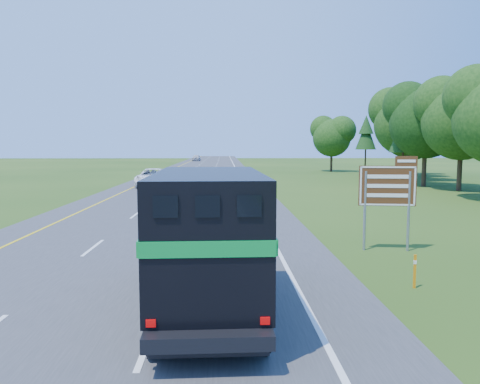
{
  "coord_description": "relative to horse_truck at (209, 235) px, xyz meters",
  "views": [
    {
      "loc": [
        3.42,
        -7.55,
        4.09
      ],
      "look_at": [
        4.24,
        16.65,
        1.7
      ],
      "focal_mm": 35.0,
      "sensor_mm": 36.0,
      "label": 1
    }
  ],
  "objects": [
    {
      "name": "road",
      "position": [
        -3.04,
        46.05,
        -1.86
      ],
      "size": [
        15.0,
        260.0,
        0.04
      ],
      "primitive_type": "cube",
      "color": "#38383A",
      "rests_on": "ground"
    },
    {
      "name": "lane_markings",
      "position": [
        -3.04,
        46.05,
        -1.84
      ],
      "size": [
        11.15,
        260.0,
        0.01
      ],
      "color": "yellow",
      "rests_on": "road"
    },
    {
      "name": "horse_truck",
      "position": [
        0.0,
        0.0,
        0.0
      ],
      "size": [
        2.64,
        7.84,
        3.44
      ],
      "rotation": [
        0.0,
        0.0,
        0.03
      ],
      "color": "black",
      "rests_on": "road"
    },
    {
      "name": "white_suv",
      "position": [
        -6.73,
        35.35,
        -0.94
      ],
      "size": [
        3.11,
        6.53,
        1.8
      ],
      "primitive_type": "imported",
      "rotation": [
        0.0,
        0.0,
        0.02
      ],
      "color": "white",
      "rests_on": "road"
    },
    {
      "name": "far_car",
      "position": [
        -7.14,
        115.56,
        -0.96
      ],
      "size": [
        2.24,
        5.22,
        1.76
      ],
      "primitive_type": "imported",
      "rotation": [
        0.0,
        0.0,
        -0.03
      ],
      "color": "silver",
      "rests_on": "road"
    },
    {
      "name": "exit_sign",
      "position": [
        6.74,
        6.3,
        0.52
      ],
      "size": [
        2.17,
        0.36,
        3.7
      ],
      "rotation": [
        0.0,
        0.0,
        -0.14
      ],
      "color": "gray",
      "rests_on": "ground"
    },
    {
      "name": "delineator",
      "position": [
        5.85,
        1.46,
        -1.35
      ],
      "size": [
        0.08,
        0.05,
        0.99
      ],
      "color": "orange",
      "rests_on": "ground"
    }
  ]
}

